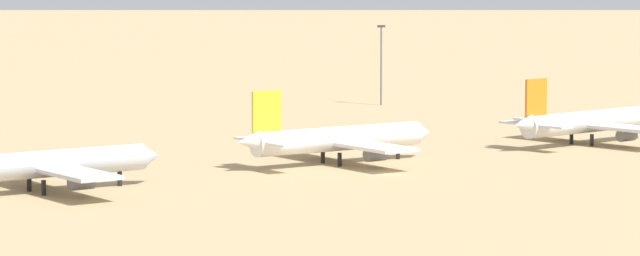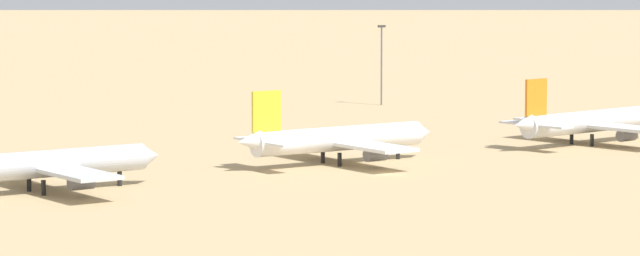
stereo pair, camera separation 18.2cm
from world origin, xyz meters
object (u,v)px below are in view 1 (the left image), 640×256
light_pole_west (381,60)px  parked_jet_orange_1 (43,164)px  parked_jet_yellow_2 (337,139)px  parked_jet_orange_3 (586,122)px

light_pole_west → parked_jet_orange_1: bearing=-143.7°
parked_jet_yellow_2 → parked_jet_orange_3: bearing=-2.3°
parked_jet_orange_1 → parked_jet_yellow_2: (52.02, 4.44, 0.04)m
parked_jet_orange_3 → light_pole_west: bearing=72.1°
parked_jet_yellow_2 → light_pole_west: 105.73m
parked_jet_orange_1 → parked_jet_orange_3: parked_jet_orange_3 is taller
light_pole_west → parked_jet_yellow_2: bearing=-128.7°
parked_jet_orange_1 → parked_jet_orange_3: (103.72, 3.79, 0.00)m
parked_jet_orange_1 → parked_jet_orange_3: bearing=-0.2°
parked_jet_yellow_2 → light_pole_west: light_pole_west is taller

